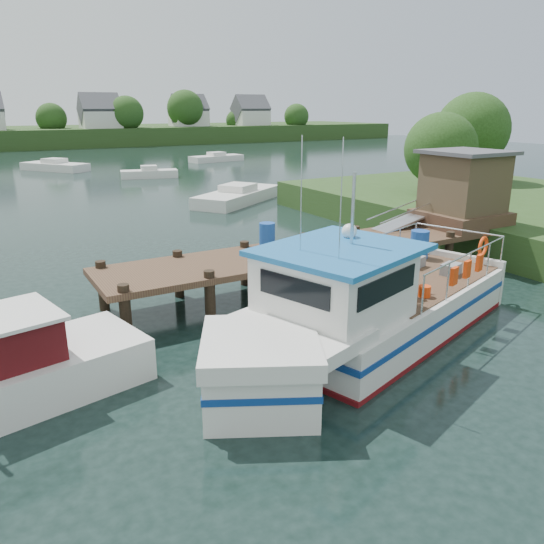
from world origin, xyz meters
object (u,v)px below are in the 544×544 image
dock (418,211)px  moored_d (55,166)px  moored_far (217,158)px  lobster_boat (365,311)px  moored_c (238,196)px  moored_b (149,173)px

dock → moored_d: dock is taller
moored_far → moored_d: bearing=158.0°
lobster_boat → moored_c: size_ratio=1.45×
dock → moored_d: 43.61m
lobster_boat → moored_d: bearing=72.6°
moored_far → moored_c: moored_c is taller
dock → moored_far: 44.95m
moored_far → moored_b: bearing=-160.5°
dock → moored_far: (11.09, 43.52, -1.83)m
lobster_boat → moored_b: size_ratio=2.16×
dock → moored_b: (-0.55, 32.62, -1.83)m
dock → lobster_boat: size_ratio=1.45×
moored_b → dock: bearing=-109.9°
lobster_boat → moored_d: (-0.34, 47.91, -0.56)m
moored_b → moored_c: size_ratio=0.67×
moored_c → lobster_boat: bearing=-132.6°
moored_b → moored_c: bearing=-106.7°
moored_b → lobster_boat: bearing=-120.1°
moored_b → moored_d: bearing=101.0°
lobster_boat → moored_c: bearing=53.8°
lobster_boat → moored_b: (6.11, 37.52, -0.60)m
dock → moored_b: size_ratio=3.14×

